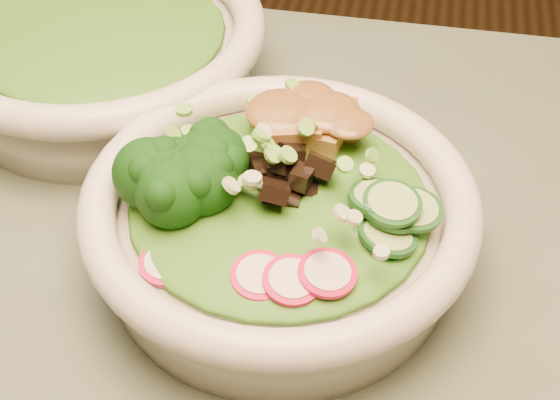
# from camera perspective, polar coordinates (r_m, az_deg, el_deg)

# --- Properties ---
(salad_bowl) EXTENTS (0.24, 0.24, 0.06)m
(salad_bowl) POSITION_cam_1_polar(r_m,az_deg,el_deg) (0.48, 0.00, -1.59)
(salad_bowl) COLOR beige
(salad_bowl) RESTS_ON dining_table
(side_bowl) EXTENTS (0.26, 0.26, 0.07)m
(side_bowl) POSITION_cam_1_polar(r_m,az_deg,el_deg) (0.64, -12.91, 10.60)
(side_bowl) COLOR beige
(side_bowl) RESTS_ON dining_table
(lettuce_bed) EXTENTS (0.18, 0.18, 0.02)m
(lettuce_bed) POSITION_cam_1_polar(r_m,az_deg,el_deg) (0.46, 0.00, 0.09)
(lettuce_bed) COLOR #265812
(lettuce_bed) RESTS_ON salad_bowl
(side_lettuce) EXTENTS (0.17, 0.17, 0.02)m
(side_lettuce) POSITION_cam_1_polar(r_m,az_deg,el_deg) (0.63, -13.19, 12.07)
(side_lettuce) COLOR #265812
(side_lettuce) RESTS_ON side_bowl
(broccoli_florets) EXTENTS (0.09, 0.08, 0.04)m
(broccoli_florets) POSITION_cam_1_polar(r_m,az_deg,el_deg) (0.46, -6.77, 2.13)
(broccoli_florets) COLOR black
(broccoli_florets) RESTS_ON salad_bowl
(radish_slices) EXTENTS (0.10, 0.06, 0.02)m
(radish_slices) POSITION_cam_1_polar(r_m,az_deg,el_deg) (0.42, -1.37, -5.12)
(radish_slices) COLOR #B60E38
(radish_slices) RESTS_ON salad_bowl
(cucumber_slices) EXTENTS (0.08, 0.08, 0.03)m
(cucumber_slices) POSITION_cam_1_polar(r_m,az_deg,el_deg) (0.45, 7.18, -0.18)
(cucumber_slices) COLOR #A3CC71
(cucumber_slices) RESTS_ON salad_bowl
(mushroom_heap) EXTENTS (0.08, 0.08, 0.04)m
(mushroom_heap) POSITION_cam_1_polar(r_m,az_deg,el_deg) (0.46, 0.28, 2.05)
(mushroom_heap) COLOR black
(mushroom_heap) RESTS_ON salad_bowl
(tofu_cubes) EXTENTS (0.09, 0.07, 0.03)m
(tofu_cubes) POSITION_cam_1_polar(r_m,az_deg,el_deg) (0.50, 1.54, 5.27)
(tofu_cubes) COLOR #996033
(tofu_cubes) RESTS_ON salad_bowl
(peanut_sauce) EXTENTS (0.06, 0.05, 0.01)m
(peanut_sauce) POSITION_cam_1_polar(r_m,az_deg,el_deg) (0.49, 1.57, 6.32)
(peanut_sauce) COLOR brown
(peanut_sauce) RESTS_ON tofu_cubes
(scallion_garnish) EXTENTS (0.17, 0.17, 0.02)m
(scallion_garnish) POSITION_cam_1_polar(r_m,az_deg,el_deg) (0.45, 0.00, 1.99)
(scallion_garnish) COLOR #77BD42
(scallion_garnish) RESTS_ON salad_bowl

